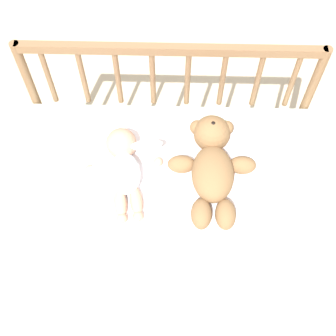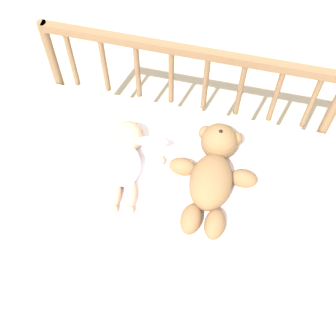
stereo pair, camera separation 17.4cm
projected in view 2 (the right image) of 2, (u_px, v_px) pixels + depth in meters
ground_plane at (168, 225)px, 2.25m from camera, size 12.00×12.00×0.00m
crib_mattress at (168, 203)px, 2.02m from camera, size 1.17×0.64×0.52m
crib_rail at (188, 92)px, 1.89m from camera, size 1.17×0.04×0.85m
blanket at (172, 181)px, 1.78m from camera, size 0.84×0.55×0.01m
teddy_bear at (213, 171)px, 1.73m from camera, size 0.34×0.45×0.15m
baby at (126, 158)px, 1.77m from camera, size 0.31×0.38×0.12m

